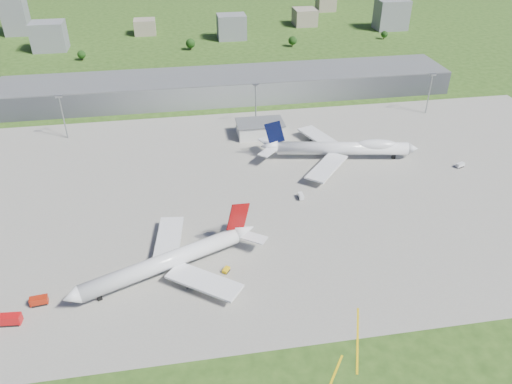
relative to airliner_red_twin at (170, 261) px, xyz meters
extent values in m
plane|color=#2A4816|center=(43.77, 162.05, -5.57)|extent=(1400.00, 1400.00, 0.00)
cube|color=gray|center=(53.77, 52.05, -5.53)|extent=(360.00, 190.00, 0.08)
cube|color=gray|center=(43.77, 177.05, 1.93)|extent=(300.00, 42.00, 15.00)
cube|color=silver|center=(53.77, 112.05, -1.57)|extent=(26.00, 16.00, 8.00)
cylinder|color=gray|center=(-56.23, 127.05, 6.93)|extent=(0.70, 0.70, 25.00)
cube|color=gray|center=(-56.23, 127.05, 19.73)|extent=(3.50, 2.00, 1.20)
cylinder|color=gray|center=(53.77, 127.05, 6.93)|extent=(0.70, 0.70, 25.00)
cube|color=gray|center=(53.77, 127.05, 19.73)|extent=(3.50, 2.00, 1.20)
cylinder|color=gray|center=(163.77, 127.05, 6.93)|extent=(0.70, 0.70, 25.00)
cube|color=gray|center=(163.77, 127.05, 19.73)|extent=(3.50, 2.00, 1.20)
cylinder|color=white|center=(-2.67, -1.13, 0.32)|extent=(59.68, 30.12, 6.42)
cone|color=white|center=(-33.73, -14.28, 0.32)|extent=(7.43, 8.00, 6.42)
cone|color=white|center=(29.86, 12.64, 1.17)|extent=(10.39, 9.25, 6.42)
cube|color=#A0081B|center=(-4.65, -1.97, -1.67)|extent=(47.91, 22.28, 1.39)
cube|color=white|center=(11.66, -11.64, -1.61)|extent=(28.02, 24.46, 0.96)
cube|color=white|center=(-0.25, 16.47, -1.61)|extent=(12.98, 28.80, 0.96)
cube|color=maroon|center=(27.39, 11.60, 8.88)|extent=(10.03, 4.65, 12.93)
cylinder|color=#38383D|center=(7.68, -8.95, -3.64)|extent=(6.76, 5.45, 3.43)
cylinder|color=#38383D|center=(-1.08, 11.75, -3.64)|extent=(6.76, 5.45, 3.43)
cube|color=black|center=(5.12, -3.06, -4.23)|extent=(2.08, 1.85, 2.68)
cube|color=black|center=(1.36, 5.81, -4.23)|extent=(2.08, 1.85, 2.68)
cube|color=black|center=(-25.35, -10.73, -4.23)|extent=(2.08, 1.85, 2.68)
cylinder|color=white|center=(91.76, 76.91, 0.52)|extent=(68.80, 18.75, 6.87)
cone|color=white|center=(128.28, 70.43, 0.52)|extent=(6.65, 7.73, 6.87)
cone|color=white|center=(53.59, 83.68, 1.41)|extent=(9.92, 8.31, 6.87)
cube|color=navy|center=(93.94, 76.52, -1.61)|extent=(55.93, 12.60, 1.44)
ellipsoid|color=white|center=(109.33, 73.79, 2.58)|extent=(22.83, 10.60, 6.18)
cube|color=white|center=(84.91, 95.19, -1.47)|extent=(19.91, 32.44, 1.00)
cube|color=white|center=(79.03, 62.09, -1.47)|extent=(27.51, 30.06, 1.00)
cube|color=#070D35|center=(56.32, 83.19, 9.49)|extent=(10.96, 2.47, 13.38)
cylinder|color=#38383D|center=(87.83, 87.72, -3.58)|extent=(6.62, 4.55, 3.54)
cylinder|color=#38383D|center=(83.47, 99.74, -3.58)|extent=(6.62, 4.55, 3.54)
cylinder|color=#38383D|center=(84.35, 68.10, -3.58)|extent=(6.62, 4.55, 3.54)
cylinder|color=#38383D|center=(76.12, 58.31, -3.58)|extent=(6.62, 4.55, 3.54)
cube|color=black|center=(86.08, 82.97, -4.19)|extent=(1.98, 1.62, 2.77)
cube|color=black|center=(84.34, 73.16, -4.19)|extent=(1.98, 1.62, 2.77)
cube|color=black|center=(119.01, 72.07, -4.19)|extent=(1.98, 1.62, 2.77)
cube|color=red|center=(-54.16, -17.30, -3.45)|extent=(8.70, 3.90, 3.38)
cube|color=black|center=(-54.16, -17.30, -5.14)|extent=(7.45, 3.95, 0.70)
cube|color=#A7200B|center=(-45.90, -9.49, -3.73)|extent=(6.28, 3.23, 2.82)
cube|color=black|center=(-45.90, -9.49, -5.14)|extent=(5.40, 3.27, 0.70)
cube|color=yellow|center=(20.53, -3.44, -4.49)|extent=(3.40, 3.74, 1.30)
cube|color=black|center=(20.53, -3.44, -5.14)|extent=(3.20, 3.39, 0.70)
cube|color=silver|center=(60.81, 41.90, -4.11)|extent=(2.12, 4.71, 2.06)
cube|color=black|center=(60.81, 41.90, -5.14)|extent=(2.21, 4.01, 0.70)
cube|color=silver|center=(149.35, 57.44, -4.14)|extent=(4.95, 3.50, 2.00)
cube|color=black|center=(149.35, 57.44, -5.14)|extent=(4.35, 3.37, 0.70)
cube|color=slate|center=(-96.23, 312.05, 6.43)|extent=(28.00, 22.00, 24.00)
cube|color=gray|center=(-16.23, 352.05, 1.43)|extent=(20.00, 18.00, 14.00)
cube|color=slate|center=(63.77, 322.05, 5.43)|extent=(26.00, 20.00, 22.00)
cube|color=gray|center=(143.77, 362.05, 2.43)|extent=(22.00, 24.00, 16.00)
cube|color=slate|center=(223.77, 332.05, 8.43)|extent=(30.00, 22.00, 28.00)
cube|color=slate|center=(-136.23, 372.05, 16.43)|extent=(22.00, 20.00, 44.00)
cylinder|color=#382314|center=(-66.23, 277.05, -4.07)|extent=(0.70, 0.70, 3.00)
sphere|color=black|center=(-66.23, 277.05, -0.70)|extent=(6.75, 6.75, 6.75)
cylinder|color=#382314|center=(23.77, 292.05, -3.77)|extent=(0.70, 0.70, 3.60)
sphere|color=black|center=(23.77, 292.05, 0.28)|extent=(8.10, 8.10, 8.10)
cylinder|color=#382314|center=(113.77, 287.05, -3.87)|extent=(0.70, 0.70, 3.40)
sphere|color=black|center=(113.77, 287.05, -0.05)|extent=(7.65, 7.65, 7.65)
cylinder|color=#382314|center=(203.77, 297.05, -4.17)|extent=(0.70, 0.70, 2.80)
sphere|color=black|center=(203.77, 297.05, -1.02)|extent=(6.30, 6.30, 6.30)
camera|label=1|loc=(7.76, -147.51, 120.62)|focal=35.00mm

